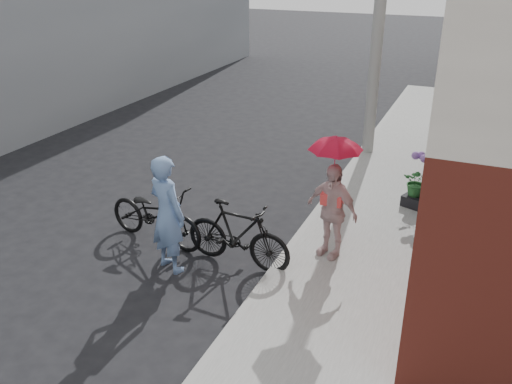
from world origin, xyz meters
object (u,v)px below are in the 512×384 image
Objects in this scene: bike_left at (155,215)px; bike_right at (238,234)px; officer at (167,214)px; kimono_woman at (332,210)px; planter at (415,201)px; utility_pole at (380,13)px.

bike_left is 1.08× the size of bike_right.
officer is 2.66m from kimono_woman.
bike_right is (1.68, -0.15, 0.03)m from bike_left.
planter is (2.40, 3.24, -0.33)m from bike_right.
officer is (-1.80, -6.60, -2.51)m from utility_pole.
officer is 4.72× the size of planter.
utility_pole is 5.94m from kimono_woman.
officer is at bearing 121.90° from bike_right.
utility_pole is 3.55× the size of officer.
bike_right is at bearing -132.06° from kimono_woman.
utility_pole is at bearing -14.04° from bike_left.
kimono_woman is (1.35, 0.74, 0.37)m from bike_right.
bike_left is 5.13m from planter.
kimono_woman is at bearing -112.65° from planter.
planter is at bearing -33.07° from bike_right.
officer is 1.08m from bike_left.
utility_pole is at bearing 119.25° from planter.
utility_pole reaches higher than officer.
utility_pole reaches higher than bike_right.
bike_left is 1.25× the size of kimono_woman.
bike_left is at bearing 88.42° from bike_right.
bike_right is 1.16× the size of kimono_woman.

